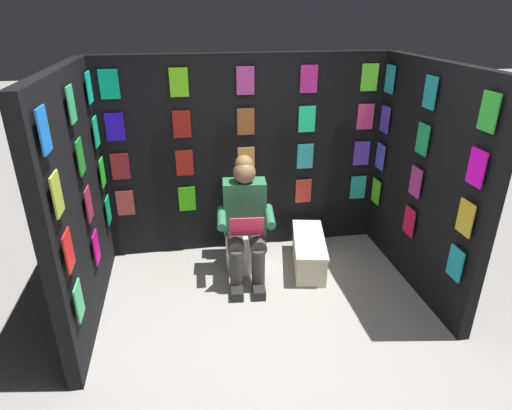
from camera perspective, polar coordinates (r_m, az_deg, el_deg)
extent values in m
plane|color=gray|center=(3.44, 3.62, -20.03)|extent=(30.00, 30.00, 0.00)
cube|color=black|center=(4.50, -1.46, 6.42)|extent=(2.93, 0.10, 2.03)
cube|color=#B03938|center=(4.56, -16.77, 0.24)|extent=(0.17, 0.01, 0.26)
cube|color=#3AC40D|center=(4.52, -9.01, 0.79)|extent=(0.17, 0.01, 0.26)
cube|color=orange|center=(4.56, -1.25, 1.33)|extent=(0.17, 0.01, 0.26)
cube|color=red|center=(4.69, 6.23, 1.83)|extent=(0.17, 0.01, 0.26)
cube|color=#28B1B8|center=(4.89, 13.23, 2.27)|extent=(0.17, 0.01, 0.26)
cube|color=maroon|center=(4.43, -17.37, 4.83)|extent=(0.17, 0.01, 0.26)
cube|color=#9F180F|center=(4.38, -9.34, 5.45)|extent=(0.17, 0.01, 0.26)
cube|color=#E09148|center=(4.43, -1.30, 5.97)|extent=(0.17, 0.01, 0.26)
cube|color=#2DA8B6|center=(4.55, 6.46, 6.35)|extent=(0.17, 0.01, 0.26)
cube|color=#6137C1|center=(4.76, 13.67, 6.61)|extent=(0.17, 0.01, 0.26)
cube|color=#2B0CCD|center=(4.32, -18.02, 9.69)|extent=(0.17, 0.01, 0.26)
cube|color=maroon|center=(4.27, -9.70, 10.39)|extent=(0.17, 0.01, 0.26)
cube|color=#944B20|center=(4.32, -1.35, 10.87)|extent=(0.17, 0.01, 0.26)
cube|color=#20EE9A|center=(4.45, 6.69, 11.12)|extent=(0.17, 0.01, 0.26)
cube|color=#E63A80|center=(4.66, 14.15, 11.16)|extent=(0.17, 0.01, 0.26)
cube|color=#08AA85|center=(4.24, -18.71, 14.76)|extent=(0.17, 0.01, 0.26)
cube|color=#63CB14|center=(4.20, -10.08, 15.54)|extent=(0.17, 0.01, 0.26)
cube|color=#B1378C|center=(4.24, -1.40, 15.98)|extent=(0.17, 0.01, 0.26)
cube|color=#C7238C|center=(4.38, 6.95, 16.07)|extent=(0.17, 0.01, 0.26)
cube|color=#64E72F|center=(4.59, 14.66, 15.88)|extent=(0.17, 0.01, 0.26)
cube|color=black|center=(4.13, 21.24, 3.02)|extent=(0.10, 1.81, 2.03)
cube|color=#57D51F|center=(4.83, 15.46, 1.74)|extent=(0.01, 0.17, 0.26)
cube|color=#D61148|center=(4.24, 19.44, -2.04)|extent=(0.01, 0.17, 0.26)
cube|color=teal|center=(3.70, 24.68, -6.96)|extent=(0.01, 0.17, 0.26)
cube|color=#4351D2|center=(4.70, 15.98, 6.12)|extent=(0.01, 0.17, 0.26)
cube|color=#AD2E89|center=(4.09, 20.19, 2.84)|extent=(0.01, 0.17, 0.26)
cube|color=gold|center=(3.53, 25.77, -1.54)|extent=(0.01, 0.17, 0.26)
cube|color=#4C33CD|center=(4.60, 16.54, 10.72)|extent=(0.01, 0.17, 0.26)
cube|color=#1CA055|center=(3.97, 21.00, 8.05)|extent=(0.01, 0.17, 0.26)
cube|color=#F00CD0|center=(3.40, 26.95, 4.38)|extent=(0.01, 0.17, 0.26)
cube|color=teal|center=(4.53, 17.15, 15.49)|extent=(0.01, 0.17, 0.26)
cube|color=teal|center=(3.89, 21.88, 13.53)|extent=(0.01, 0.17, 0.26)
cube|color=green|center=(3.30, 28.24, 10.70)|extent=(0.01, 0.17, 0.26)
cube|color=black|center=(3.66, -22.39, 0.16)|extent=(0.10, 1.81, 2.03)
cube|color=#3CB66A|center=(3.21, -22.19, -11.58)|extent=(0.01, 0.17, 0.26)
cube|color=#D30D82|center=(3.82, -20.20, -5.21)|extent=(0.01, 0.17, 0.26)
cube|color=#0CAD69|center=(4.46, -18.80, -0.63)|extent=(0.01, 0.17, 0.26)
cube|color=red|center=(3.01, -23.35, -5.53)|extent=(0.01, 0.17, 0.26)
cube|color=#9C2444|center=(3.65, -21.08, 0.12)|extent=(0.01, 0.17, 0.26)
cube|color=#1DD823|center=(4.32, -19.49, 4.05)|extent=(0.01, 0.17, 0.26)
cube|color=#ABBC39|center=(2.85, -24.64, 1.28)|extent=(0.01, 0.17, 0.26)
cube|color=green|center=(3.52, -22.02, 5.90)|extent=(0.01, 0.17, 0.26)
cube|color=#16DA8D|center=(4.21, -20.23, 9.01)|extent=(0.01, 0.17, 0.26)
cube|color=blue|center=(2.74, -26.06, 8.78)|extent=(0.01, 0.17, 0.26)
cube|color=#3BC072|center=(3.43, -23.06, 12.05)|extent=(0.01, 0.17, 0.26)
cube|color=#11E1B0|center=(4.13, -21.03, 14.20)|extent=(0.01, 0.17, 0.26)
cylinder|color=white|center=(4.38, -1.50, -5.81)|extent=(0.38, 0.38, 0.40)
cylinder|color=white|center=(4.28, -1.53, -3.35)|extent=(0.41, 0.41, 0.02)
cube|color=white|center=(4.44, -1.74, 0.13)|extent=(0.39, 0.21, 0.36)
cylinder|color=white|center=(4.35, -1.68, -0.35)|extent=(0.39, 0.10, 0.39)
cube|color=#286B42|center=(4.13, -1.51, -0.21)|extent=(0.42, 0.26, 0.52)
sphere|color=brown|center=(3.97, -1.54, 4.27)|extent=(0.21, 0.21, 0.21)
sphere|color=olive|center=(3.97, -1.58, 5.35)|extent=(0.17, 0.17, 0.17)
cylinder|color=#38332D|center=(4.07, 0.09, -4.47)|extent=(0.19, 0.41, 0.15)
cylinder|color=#38332D|center=(4.06, -2.73, -4.57)|extent=(0.19, 0.41, 0.15)
cylinder|color=#38332D|center=(4.03, 0.30, -8.53)|extent=(0.12, 0.12, 0.42)
cylinder|color=#38332D|center=(4.02, -2.57, -8.65)|extent=(0.12, 0.12, 0.42)
cube|color=black|center=(4.07, 0.37, -10.96)|extent=(0.13, 0.27, 0.09)
cube|color=black|center=(4.07, -2.49, -11.08)|extent=(0.13, 0.27, 0.09)
cylinder|color=#286B42|center=(3.99, 1.79, -1.51)|extent=(0.11, 0.32, 0.13)
cylinder|color=#286B42|center=(3.97, -4.53, -1.73)|extent=(0.11, 0.32, 0.13)
cube|color=#E4294D|center=(3.84, -1.22, -2.88)|extent=(0.31, 0.16, 0.23)
cube|color=beige|center=(4.45, 6.91, -6.31)|extent=(0.44, 0.82, 0.29)
cube|color=beige|center=(4.37, 7.02, -4.52)|extent=(0.46, 0.86, 0.03)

